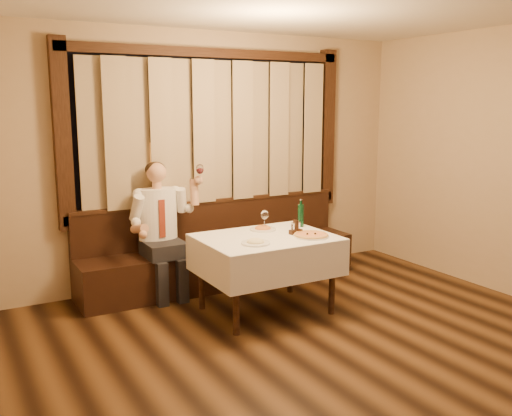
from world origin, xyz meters
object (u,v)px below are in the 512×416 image
seated_man (161,220)px  cruet_caddy (296,229)px  pasta_red (263,227)px  banquette (220,256)px  dining_table (266,247)px  green_bottle (301,215)px  pizza (311,235)px  pasta_cream (255,240)px

seated_man → cruet_caddy: bearing=-44.1°
pasta_red → seated_man: seated_man is taller
banquette → pasta_red: 0.92m
dining_table → cruet_caddy: cruet_caddy is taller
green_bottle → cruet_caddy: bearing=-131.6°
banquette → dining_table: banquette is taller
banquette → seated_man: (-0.72, -0.09, 0.51)m
pizza → pasta_cream: pasta_cream is taller
seated_man → banquette: bearing=7.1°
pizza → pasta_red: size_ratio=1.31×
banquette → pasta_cream: size_ratio=12.09×
cruet_caddy → dining_table: bearing=160.4°
banquette → seated_man: size_ratio=2.26×
green_bottle → seated_man: seated_man is taller
pizza → seated_man: 1.59m
seated_man → pasta_cream: bearing=-67.0°
dining_table → cruet_caddy: bearing=-10.4°
banquette → pizza: size_ratio=9.25×
dining_table → green_bottle: bearing=20.8°
pizza → green_bottle: size_ratio=1.21×
pasta_red → green_bottle: green_bottle is taller
banquette → dining_table: size_ratio=2.52×
seated_man → dining_table: bearing=-52.4°
banquette → dining_table: 1.08m
banquette → pasta_red: (0.11, -0.77, 0.48)m
pasta_red → green_bottle: bearing=-6.4°
pasta_cream → pizza: bearing=-1.4°
green_bottle → pasta_cream: bearing=-151.8°
dining_table → cruet_caddy: size_ratio=9.10×
banquette → pasta_cream: bearing=-100.8°
pasta_red → green_bottle: size_ratio=0.92×
dining_table → seated_man: size_ratio=0.90×
pasta_red → pasta_cream: size_ratio=0.99×
green_bottle → banquette: bearing=122.8°
pizza → green_bottle: green_bottle is taller
dining_table → pasta_red: (0.11, 0.25, 0.14)m
pasta_cream → green_bottle: bearing=28.2°
pasta_red → seated_man: size_ratio=0.19×
seated_man → green_bottle: bearing=-30.4°
banquette → pizza: (0.37, -1.25, 0.46)m
cruet_caddy → seated_man: 1.42m
dining_table → pasta_red: pasta_red is taller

